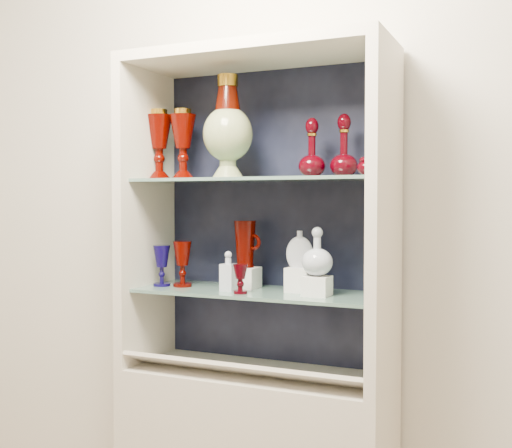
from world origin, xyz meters
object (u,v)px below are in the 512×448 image
at_px(clear_square_bottle, 228,271).
at_px(pedestal_lamp_right, 183,144).
at_px(ruby_decanter_a, 344,142).
at_px(enamel_urn, 228,127).
at_px(cobalt_goblet, 162,266).
at_px(flat_flask, 300,249).
at_px(ruby_decanter_b, 312,146).
at_px(cameo_medallion, 382,248).
at_px(pedestal_lamp_left, 159,145).
at_px(lidded_bowl, 368,164).
at_px(ruby_pitcher, 245,244).
at_px(clear_round_decanter, 317,253).
at_px(ruby_goblet_tall, 182,264).
at_px(ruby_goblet_small, 240,279).

bearing_deg(clear_square_bottle, pedestal_lamp_right, 164.17).
xyz_separation_m(pedestal_lamp_right, ruby_decanter_a, (0.64, 0.05, -0.01)).
xyz_separation_m(enamel_urn, cobalt_goblet, (-0.29, -0.01, -0.53)).
height_order(pedestal_lamp_right, flat_flask, pedestal_lamp_right).
distance_m(pedestal_lamp_right, ruby_decanter_b, 0.53).
relative_size(pedestal_lamp_right, cameo_medallion, 2.18).
height_order(pedestal_lamp_right, clear_square_bottle, pedestal_lamp_right).
relative_size(pedestal_lamp_left, enamel_urn, 0.73).
distance_m(lidded_bowl, ruby_pitcher, 0.60).
bearing_deg(flat_flask, enamel_urn, -178.27).
distance_m(flat_flask, cameo_medallion, 0.30).
xyz_separation_m(flat_flask, clear_round_decanter, (0.09, -0.06, -0.01)).
xyz_separation_m(clear_square_bottle, cameo_medallion, (0.54, 0.17, 0.09)).
distance_m(ruby_decanter_a, ruby_decanter_b, 0.12).
bearing_deg(ruby_pitcher, flat_flask, 10.98).
bearing_deg(flat_flask, ruby_decanter_b, -7.66).
relative_size(lidded_bowl, ruby_pitcher, 0.44).
relative_size(ruby_goblet_tall, clear_square_bottle, 1.20).
xyz_separation_m(ruby_decanter_b, ruby_pitcher, (-0.27, 0.01, -0.36)).
height_order(pedestal_lamp_left, ruby_decanter_a, pedestal_lamp_left).
distance_m(pedestal_lamp_left, cobalt_goblet, 0.48).
bearing_deg(pedestal_lamp_left, clear_round_decanter, -4.08).
bearing_deg(enamel_urn, flat_flask, 13.02).
distance_m(ruby_decanter_a, ruby_goblet_small, 0.62).
bearing_deg(ruby_goblet_tall, flat_flask, 5.93).
relative_size(enamel_urn, flat_flask, 2.73).
height_order(ruby_decanter_b, clear_square_bottle, ruby_decanter_b).
xyz_separation_m(cobalt_goblet, cameo_medallion, (0.84, 0.16, 0.08)).
distance_m(flat_flask, clear_round_decanter, 0.11).
xyz_separation_m(pedestal_lamp_left, ruby_pitcher, (0.37, 0.03, -0.39)).
height_order(pedestal_lamp_right, cobalt_goblet, pedestal_lamp_right).
bearing_deg(cameo_medallion, pedestal_lamp_right, 167.92).
relative_size(cobalt_goblet, ruby_goblet_tall, 0.90).
relative_size(enamel_urn, ruby_goblet_tall, 2.16).
height_order(ruby_goblet_tall, ruby_goblet_small, ruby_goblet_tall).
xyz_separation_m(ruby_goblet_tall, clear_square_bottle, (0.22, -0.03, -0.01)).
xyz_separation_m(ruby_decanter_a, ruby_goblet_tall, (-0.63, -0.08, -0.46)).
distance_m(ruby_goblet_tall, flat_flask, 0.48).
xyz_separation_m(pedestal_lamp_left, pedestal_lamp_right, (0.11, -0.00, -0.00)).
relative_size(pedestal_lamp_right, ruby_pitcher, 1.53).
relative_size(ruby_decanter_a, ruby_goblet_tall, 1.44).
relative_size(ruby_goblet_tall, clear_round_decanter, 1.08).
relative_size(enamel_urn, ruby_goblet_small, 3.62).
height_order(ruby_decanter_a, clear_round_decanter, ruby_decanter_a).
bearing_deg(flat_flask, lidded_bowl, -32.11).
bearing_deg(pedestal_lamp_right, cameo_medallion, 7.93).
height_order(pedestal_lamp_left, flat_flask, pedestal_lamp_left).
bearing_deg(cobalt_goblet, cameo_medallion, 10.55).
xyz_separation_m(pedestal_lamp_left, cobalt_goblet, (0.04, -0.05, -0.48)).
distance_m(ruby_goblet_tall, clear_round_decanter, 0.56).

